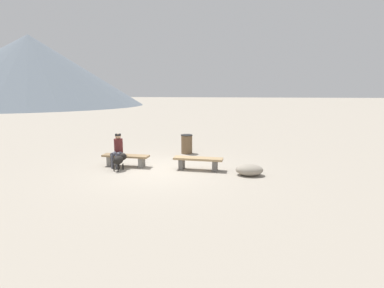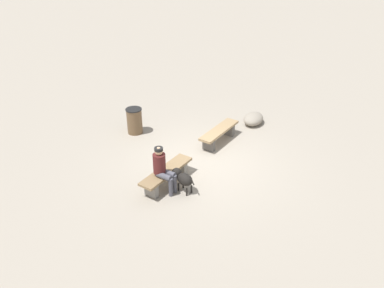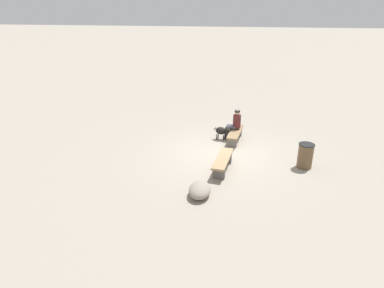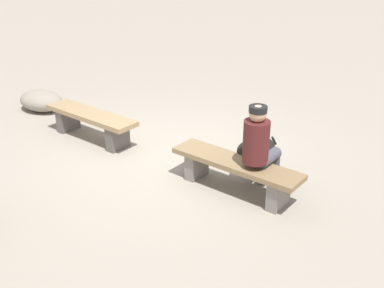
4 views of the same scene
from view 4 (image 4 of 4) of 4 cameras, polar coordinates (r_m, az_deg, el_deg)
ground at (r=7.02m, az=-3.17°, el=-1.73°), size 210.00×210.00×0.06m
bench_left at (r=7.65m, az=-12.37°, el=2.81°), size 1.79×0.52×0.46m
bench_right at (r=5.96m, az=5.41°, el=-3.18°), size 1.80×0.53×0.44m
seated_person at (r=5.73m, az=8.31°, el=-0.02°), size 0.34×0.62×1.25m
dog at (r=6.33m, az=8.05°, el=-0.77°), size 0.41×0.75×0.58m
boulder at (r=9.26m, az=-18.13°, el=5.12°), size 0.96×0.69×0.38m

